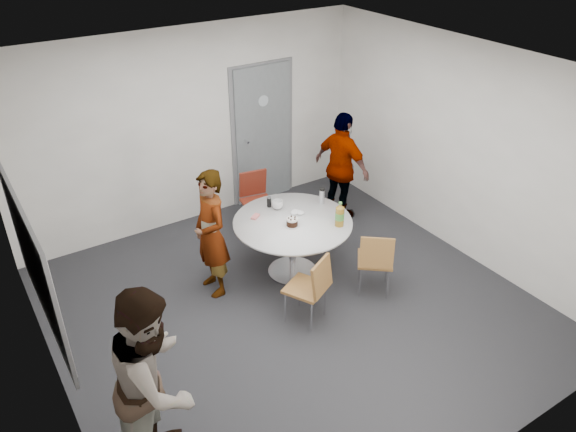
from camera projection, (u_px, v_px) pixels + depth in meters
floor at (293, 307)px, 6.42m from camera, size 5.00×5.00×0.00m
ceiling at (294, 74)px, 5.05m from camera, size 5.00×5.00×0.00m
wall_back at (191, 128)px, 7.54m from camera, size 5.00×0.00×5.00m
wall_left at (37, 286)px, 4.56m from camera, size 0.00×5.00×5.00m
wall_right at (462, 151)px, 6.91m from camera, size 0.00×5.00×5.00m
wall_front at (489, 351)px, 3.92m from camera, size 5.00×0.00×5.00m
door at (263, 135)px, 8.21m from camera, size 1.02×0.17×2.12m
whiteboard at (34, 262)px, 4.67m from camera, size 0.04×1.90×1.25m
table at (295, 228)px, 6.70m from camera, size 1.42×1.42×1.05m
chair_near_left at (313, 284)px, 5.96m from camera, size 0.54×0.56×0.83m
chair_near_right at (376, 258)px, 6.39m from camera, size 0.57×0.58×0.83m
chair_far at (256, 195)px, 7.67m from camera, size 0.46×0.50×0.85m
person_main at (211, 234)px, 6.32m from camera, size 0.38×0.57×1.55m
person_left at (156, 381)px, 4.30m from camera, size 1.05×1.08×1.75m
person_right at (342, 168)px, 7.79m from camera, size 0.57×0.99×1.58m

